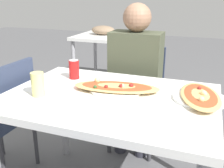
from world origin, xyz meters
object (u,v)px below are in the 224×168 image
chair_side_left (3,113)px  person_seated (135,69)px  dining_table (109,108)px  soda_can (74,69)px  pizza_second (200,97)px  drink_glass (38,84)px  chair_far_seated (138,90)px  pizza_main (116,88)px

chair_side_left → person_seated: person_seated is taller
dining_table → soda_can: soda_can is taller
chair_side_left → pizza_second: bearing=-84.8°
dining_table → soda_can: bearing=148.0°
dining_table → pizza_second: size_ratio=2.59×
drink_glass → chair_far_seated: bearing=69.1°
chair_far_seated → chair_side_left: size_ratio=1.00×
chair_side_left → drink_glass: size_ratio=6.40×
chair_far_seated → dining_table: bearing=92.4°
person_seated → drink_glass: person_seated is taller
chair_far_seated → pizza_second: bearing=128.6°
chair_far_seated → person_seated: bearing=90.0°
chair_far_seated → soda_can: size_ratio=6.79×
person_seated → soda_can: size_ratio=9.61×
pizza_main → soda_can: bearing=159.9°
soda_can → pizza_main: bearing=-20.1°
dining_table → chair_side_left: size_ratio=1.37×
chair_far_seated → person_seated: person_seated is taller
dining_table → pizza_main: pizza_main is taller
chair_far_seated → drink_glass: 0.99m
person_seated → pizza_main: person_seated is taller
chair_far_seated → pizza_second: chair_far_seated is taller
drink_glass → chair_side_left: bearing=161.7°
person_seated → soda_can: (-0.30, -0.43, 0.08)m
chair_side_left → person_seated: size_ratio=0.71×
drink_glass → pizza_second: bearing=16.5°
pizza_main → soda_can: soda_can is taller
chair_far_seated → chair_side_left: same height
drink_glass → soda_can: bearing=84.0°
chair_far_seated → pizza_main: size_ratio=1.62×
chair_far_seated → drink_glass: bearing=69.1°
chair_far_seated → drink_glass: size_ratio=6.40×
dining_table → pizza_second: (0.47, 0.11, 0.09)m
pizza_main → person_seated: bearing=94.3°
chair_far_seated → person_seated: size_ratio=0.71×
soda_can → drink_glass: 0.35m
pizza_main → pizza_second: 0.46m
dining_table → person_seated: 0.63m
drink_glass → pizza_main: bearing=30.4°
dining_table → chair_far_seated: chair_far_seated is taller
dining_table → chair_side_left: chair_side_left is taller
chair_side_left → drink_glass: (0.41, -0.14, 0.30)m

